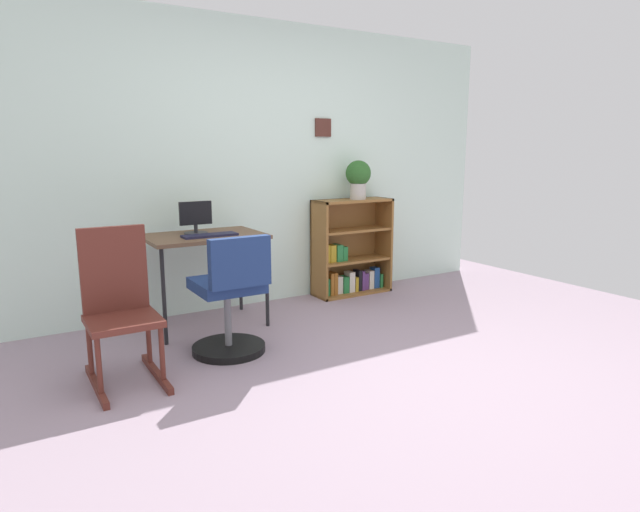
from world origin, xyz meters
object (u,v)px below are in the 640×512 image
at_px(keyboard, 210,235).
at_px(rocking_chair, 120,305).
at_px(monitor, 196,219).
at_px(office_chair, 231,303).
at_px(desk, 204,243).
at_px(bookshelf_low, 349,253).
at_px(potted_plant_on_shelf, 358,177).

height_order(keyboard, rocking_chair, rocking_chair).
relative_size(monitor, office_chair, 0.30).
relative_size(desk, bookshelf_low, 0.97).
bearing_deg(keyboard, rocking_chair, -142.77).
bearing_deg(desk, office_chair, -96.04).
xyz_separation_m(monitor, bookshelf_low, (1.63, 0.20, -0.47)).
bearing_deg(monitor, bookshelf_low, 7.06).
height_order(desk, potted_plant_on_shelf, potted_plant_on_shelf).
xyz_separation_m(desk, rocking_chair, (-0.81, -0.74, -0.21)).
xyz_separation_m(office_chair, bookshelf_low, (1.66, 0.97, 0.03)).
height_order(monitor, bookshelf_low, monitor).
xyz_separation_m(office_chair, potted_plant_on_shelf, (1.72, 0.92, 0.79)).
relative_size(rocking_chair, potted_plant_on_shelf, 2.55).
bearing_deg(rocking_chair, keyboard, 37.23).
height_order(rocking_chair, bookshelf_low, rocking_chair).
height_order(desk, rocking_chair, rocking_chair).
bearing_deg(bookshelf_low, rocking_chair, -157.35).
bearing_deg(rocking_chair, office_chair, 2.15).
distance_m(keyboard, rocking_chair, 1.07).
distance_m(desk, bookshelf_low, 1.63).
relative_size(desk, keyboard, 2.14).
xyz_separation_m(rocking_chair, bookshelf_low, (2.40, 1.00, -0.07)).
bearing_deg(office_chair, keyboard, 82.14).
bearing_deg(desk, potted_plant_on_shelf, 7.14).
xyz_separation_m(monitor, office_chair, (-0.03, -0.77, -0.50)).
distance_m(monitor, rocking_chair, 1.18).
xyz_separation_m(desk, office_chair, (-0.08, -0.71, -0.31)).
height_order(monitor, office_chair, monitor).
distance_m(monitor, bookshelf_low, 1.70).
distance_m(desk, keyboard, 0.14).
relative_size(office_chair, rocking_chair, 0.90).
bearing_deg(monitor, rocking_chair, -134.02).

